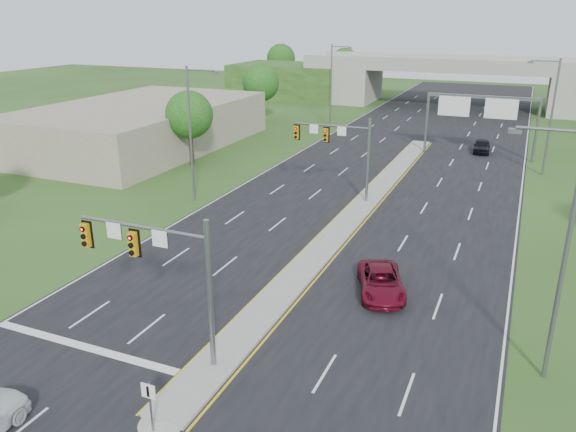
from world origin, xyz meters
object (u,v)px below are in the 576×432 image
(sign_gantry, at_px, (480,109))
(overpass, at_px, (457,85))
(car_far_c, at_px, (482,146))
(signal_mast_far, at_px, (342,145))
(signal_mast_near, at_px, (162,263))
(car_far_a, at_px, (381,282))
(keep_right_sign, at_px, (150,400))

(sign_gantry, xyz_separation_m, overpass, (-6.68, 35.08, -1.69))
(sign_gantry, height_order, car_far_c, sign_gantry)
(signal_mast_far, bearing_deg, signal_mast_near, -90.00)
(signal_mast_near, distance_m, car_far_a, 12.91)
(overpass, bearing_deg, signal_mast_near, -91.62)
(sign_gantry, xyz_separation_m, car_far_c, (0.46, 2.58, -4.49))
(signal_mast_far, bearing_deg, car_far_a, -64.16)
(signal_mast_near, relative_size, signal_mast_far, 1.00)
(signal_mast_far, distance_m, sign_gantry, 21.91)
(sign_gantry, distance_m, car_far_a, 35.48)
(signal_mast_near, height_order, sign_gantry, signal_mast_near)
(sign_gantry, bearing_deg, signal_mast_far, -114.11)
(car_far_a, bearing_deg, car_far_c, 66.87)
(signal_mast_far, xyz_separation_m, car_far_c, (9.41, 22.58, -3.97))
(signal_mast_near, xyz_separation_m, keep_right_sign, (2.26, -4.45, -3.21))
(keep_right_sign, bearing_deg, car_far_a, 70.42)
(signal_mast_far, xyz_separation_m, sign_gantry, (8.95, 19.99, 0.51))
(signal_mast_near, distance_m, overpass, 80.11)
(overpass, bearing_deg, car_far_c, -77.60)
(keep_right_sign, relative_size, car_far_c, 0.51)
(car_far_a, bearing_deg, keep_right_sign, -129.57)
(signal_mast_near, relative_size, keep_right_sign, 3.18)
(car_far_c, bearing_deg, keep_right_sign, -101.14)
(signal_mast_far, distance_m, overpass, 55.13)
(signal_mast_near, xyz_separation_m, signal_mast_far, (0.00, 25.00, 0.00))
(signal_mast_far, relative_size, car_far_c, 1.63)
(signal_mast_near, bearing_deg, car_far_a, 53.25)
(keep_right_sign, relative_size, car_far_a, 0.43)
(signal_mast_far, distance_m, car_far_a, 17.32)
(keep_right_sign, bearing_deg, overpass, 90.00)
(sign_gantry, relative_size, car_far_a, 2.27)
(overpass, height_order, car_far_c, overpass)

